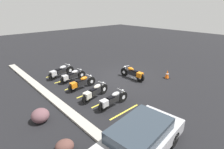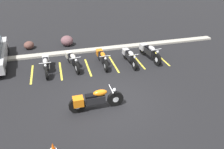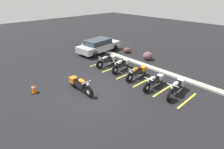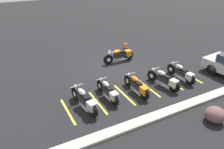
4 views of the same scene
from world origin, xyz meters
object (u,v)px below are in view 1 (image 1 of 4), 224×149
at_px(landscape_rock_0, 65,146).
at_px(landscape_rock_1, 40,116).
at_px(parked_bike_2, 81,83).
at_px(car_silver, 138,140).
at_px(motorcycle_orange_featured, 133,73).
at_px(parked_bike_1, 94,92).
at_px(traffic_cone, 167,74).
at_px(parked_bike_4, 60,72).
at_px(parked_bike_0, 112,100).
at_px(parked_bike_3, 72,76).

xyz_separation_m(landscape_rock_0, landscape_rock_1, (2.47, -0.08, 0.09)).
distance_m(landscape_rock_0, landscape_rock_1, 2.48).
distance_m(parked_bike_2, car_silver, 6.30).
xyz_separation_m(motorcycle_orange_featured, parked_bike_2, (1.21, 3.87, -0.03)).
distance_m(car_silver, landscape_rock_0, 2.78).
bearing_deg(landscape_rock_0, car_silver, -135.93).
xyz_separation_m(parked_bike_1, car_silver, (-4.45, 1.41, 0.23)).
bearing_deg(car_silver, traffic_cone, -162.00).
distance_m(motorcycle_orange_featured, car_silver, 7.31).
bearing_deg(parked_bike_2, landscape_rock_1, -155.29).
relative_size(parked_bike_4, landscape_rock_0, 3.19).
xyz_separation_m(parked_bike_0, landscape_rock_1, (1.38, 3.40, -0.10)).
distance_m(motorcycle_orange_featured, landscape_rock_0, 7.90).
bearing_deg(traffic_cone, motorcycle_orange_featured, 51.32).
xyz_separation_m(parked_bike_0, parked_bike_4, (5.89, 0.02, 0.03)).
xyz_separation_m(motorcycle_orange_featured, traffic_cone, (-1.65, -2.06, -0.16)).
xyz_separation_m(parked_bike_0, traffic_cone, (0.17, -5.92, -0.13)).
bearing_deg(car_silver, parked_bike_3, -108.59).
xyz_separation_m(parked_bike_0, car_silver, (-3.06, 1.57, 0.24)).
relative_size(parked_bike_3, landscape_rock_1, 2.49).
relative_size(parked_bike_0, parked_bike_3, 1.02).
relative_size(parked_bike_1, parked_bike_3, 1.03).
bearing_deg(motorcycle_orange_featured, landscape_rock_1, 92.41).
bearing_deg(parked_bike_1, parked_bike_4, 77.77).
bearing_deg(parked_bike_1, landscape_rock_0, -153.78).
xyz_separation_m(parked_bike_3, landscape_rock_1, (-3.19, 3.63, -0.10)).
height_order(motorcycle_orange_featured, traffic_cone, motorcycle_orange_featured).
bearing_deg(car_silver, parked_bike_4, -105.18).
bearing_deg(parked_bike_0, traffic_cone, 1.09).
distance_m(parked_bike_2, landscape_rock_0, 5.39).
height_order(parked_bike_1, parked_bike_3, parked_bike_1).
height_order(landscape_rock_1, traffic_cone, landscape_rock_1).
distance_m(parked_bike_2, traffic_cone, 6.59).
relative_size(landscape_rock_1, traffic_cone, 1.25).
relative_size(parked_bike_0, parked_bike_4, 0.93).
distance_m(parked_bike_4, landscape_rock_1, 5.63).
bearing_deg(car_silver, parked_bike_1, -112.97).
relative_size(parked_bike_1, parked_bike_2, 1.01).
bearing_deg(landscape_rock_0, parked_bike_4, -26.36).
bearing_deg(landscape_rock_1, parked_bike_1, -89.88).
distance_m(parked_bike_3, traffic_cone, 7.20).
distance_m(parked_bike_1, car_silver, 4.68).
xyz_separation_m(parked_bike_2, landscape_rock_0, (-4.13, 3.47, -0.19)).
height_order(parked_bike_1, traffic_cone, parked_bike_1).
distance_m(parked_bike_3, landscape_rock_0, 6.77).
bearing_deg(parked_bike_2, parked_bike_3, 79.91).
bearing_deg(traffic_cone, parked_bike_4, 46.14).
xyz_separation_m(landscape_rock_0, traffic_cone, (1.26, -9.40, 0.06)).
relative_size(parked_bike_1, landscape_rock_0, 3.03).
height_order(parked_bike_2, traffic_cone, parked_bike_2).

